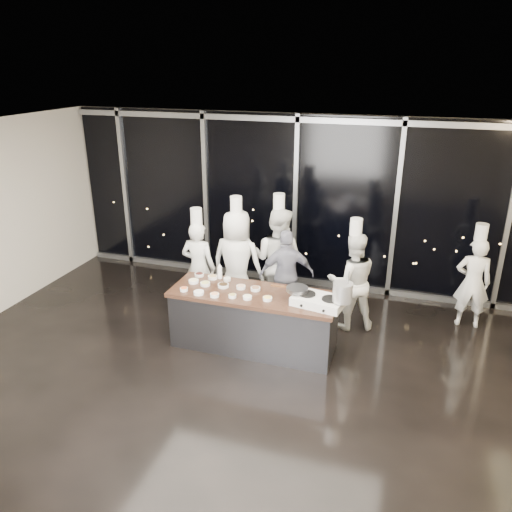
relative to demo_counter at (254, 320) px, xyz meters
The scene contains 15 objects.
ground 1.01m from the demo_counter, 90.00° to the right, with size 9.00×9.00×0.00m, color black.
room_shell 2.01m from the demo_counter, 78.94° to the right, with size 9.02×7.02×3.21m.
window_wall 2.78m from the demo_counter, 90.00° to the left, with size 8.90×0.11×3.20m.
demo_counter is the anchor object (origin of this frame).
stove 1.10m from the demo_counter, ahead, with size 0.76×0.54×0.14m.
frying_pan 0.89m from the demo_counter, ahead, with size 0.56×0.36×0.05m.
stock_pot 1.50m from the demo_counter, ahead, with size 0.26×0.26×0.26m, color silver.
prep_bowls 0.70m from the demo_counter, behind, with size 1.40×0.74×0.05m.
squeeze_bottle 0.93m from the demo_counter, 153.33° to the left, with size 0.07×0.07×0.25m.
chef_far_left 1.54m from the demo_counter, 146.56° to the left, with size 0.59×0.40×1.84m.
chef_left 1.26m from the demo_counter, 121.88° to the left, with size 0.90×0.60×2.05m.
chef_center 1.39m from the demo_counter, 89.77° to the left, with size 1.01×0.86×2.06m.
guest 1.13m from the demo_counter, 78.16° to the left, with size 0.98×0.66×1.54m.
chef_right 1.71m from the demo_counter, 39.66° to the left, with size 0.95×0.85×1.84m.
chef_side 3.57m from the demo_counter, 28.71° to the left, with size 0.57×0.39×1.74m.
Camera 1 is at (2.05, -5.34, 4.07)m, focal length 35.00 mm.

